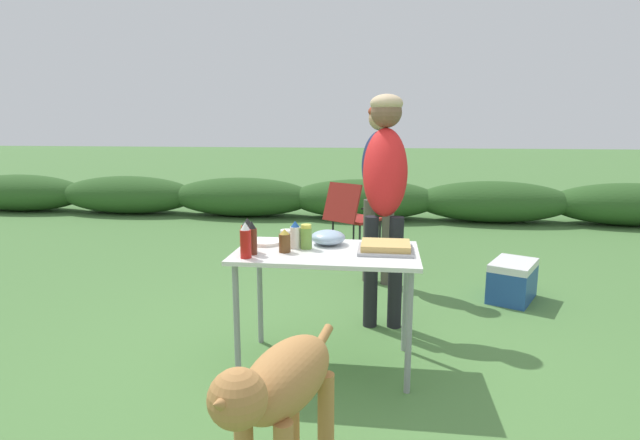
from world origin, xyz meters
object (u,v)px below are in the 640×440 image
(paper_cup_stack, at_px, (287,238))
(ketchup_bottle, at_px, (246,241))
(plate_stack, at_px, (266,242))
(dog, at_px, (281,393))
(beer_bottle, at_px, (285,241))
(hot_sauce_bottle, at_px, (248,236))
(camp_chair_green_behind_table, at_px, (351,213))
(mayo_bottle, at_px, (295,235))
(standing_person_in_red_jacket, at_px, (380,173))
(bbq_sauce_bottle, at_px, (252,239))
(relish_jar, at_px, (306,237))
(folding_table, at_px, (327,263))
(mixing_bowl, at_px, (328,237))
(standing_person_with_beanie, at_px, (385,178))
(cooler_box, at_px, (512,281))
(food_tray, at_px, (386,247))

(paper_cup_stack, bearing_deg, ketchup_bottle, -119.92)
(plate_stack, bearing_deg, dog, -74.53)
(beer_bottle, height_order, dog, beer_bottle)
(hot_sauce_bottle, bearing_deg, camp_chair_green_behind_table, 81.87)
(mayo_bottle, bearing_deg, beer_bottle, -113.05)
(hot_sauce_bottle, height_order, standing_person_in_red_jacket, standing_person_in_red_jacket)
(bbq_sauce_bottle, bearing_deg, relish_jar, 30.54)
(standing_person_in_red_jacket, relative_size, camp_chair_green_behind_table, 2.01)
(folding_table, xyz_separation_m, standing_person_in_red_jacket, (0.29, 1.73, 0.38))
(standing_person_in_red_jacket, bearing_deg, mixing_bowl, -77.79)
(mayo_bottle, relative_size, bbq_sauce_bottle, 0.86)
(hot_sauce_bottle, distance_m, beer_bottle, 0.22)
(plate_stack, bearing_deg, standing_person_with_beanie, 42.23)
(standing_person_in_red_jacket, bearing_deg, relish_jar, -80.90)
(folding_table, height_order, dog, folding_table)
(folding_table, distance_m, cooler_box, 2.07)
(relish_jar, relative_size, camp_chair_green_behind_table, 0.18)
(relish_jar, distance_m, standing_person_in_red_jacket, 1.76)
(bbq_sauce_bottle, bearing_deg, beer_bottle, 22.15)
(mayo_bottle, bearing_deg, paper_cup_stack, 144.43)
(mixing_bowl, bearing_deg, paper_cup_stack, -163.41)
(plate_stack, bearing_deg, folding_table, -16.75)
(plate_stack, height_order, camp_chair_green_behind_table, camp_chair_green_behind_table)
(hot_sauce_bottle, relative_size, cooler_box, 0.36)
(beer_bottle, bearing_deg, hot_sauce_bottle, -176.09)
(food_tray, xyz_separation_m, paper_cup_stack, (-0.61, 0.06, 0.03))
(standing_person_with_beanie, relative_size, camp_chair_green_behind_table, 2.06)
(folding_table, bearing_deg, standing_person_in_red_jacket, 80.59)
(mayo_bottle, distance_m, hot_sauce_bottle, 0.29)
(mixing_bowl, bearing_deg, folding_table, -86.35)
(plate_stack, xyz_separation_m, camp_chair_green_behind_table, (0.35, 2.72, -0.28))
(beer_bottle, distance_m, relish_jar, 0.15)
(standing_person_with_beanie, bearing_deg, standing_person_in_red_jacket, 92.13)
(bbq_sauce_bottle, relative_size, standing_person_in_red_jacket, 0.12)
(food_tray, bearing_deg, folding_table, -176.05)
(folding_table, relative_size, cooler_box, 1.92)
(ketchup_bottle, bearing_deg, standing_person_in_red_jacket, 69.64)
(mixing_bowl, height_order, standing_person_with_beanie, standing_person_with_beanie)
(bbq_sauce_bottle, xyz_separation_m, relish_jar, (0.29, 0.17, -0.02))
(beer_bottle, distance_m, standing_person_in_red_jacket, 1.89)
(paper_cup_stack, relative_size, bbq_sauce_bottle, 0.52)
(food_tray, relative_size, mixing_bowl, 1.50)
(bbq_sauce_bottle, bearing_deg, standing_person_with_beanie, 50.69)
(paper_cup_stack, height_order, bbq_sauce_bottle, bbq_sauce_bottle)
(mixing_bowl, bearing_deg, ketchup_bottle, -138.20)
(dog, bearing_deg, food_tray, -90.00)
(food_tray, distance_m, standing_person_in_red_jacket, 1.73)
(plate_stack, bearing_deg, hot_sauce_bottle, -107.59)
(mixing_bowl, bearing_deg, bbq_sauce_bottle, -144.21)
(hot_sauce_bottle, distance_m, standing_person_with_beanie, 1.21)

